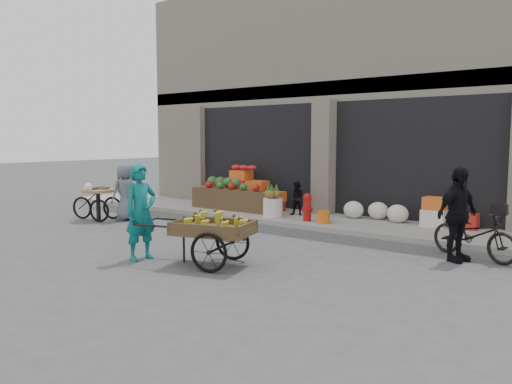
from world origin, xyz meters
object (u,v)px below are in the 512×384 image
Objects in this scene: orange_bucket at (323,217)px; bicycle at (474,234)px; fire_hydrant at (307,206)px; seated_person at (298,198)px; pineapple_bin at (273,207)px; cyclist at (457,214)px; banana_cart at (211,226)px; vendor_woman at (141,212)px; vendor_grey at (125,192)px; tricycle_cart at (98,199)px.

bicycle is at bearing -16.72° from orange_bucket.
seated_person reaches higher than fire_hydrant.
pineapple_bin is 1.11m from fire_hydrant.
fire_hydrant is at bearing -2.60° from pineapple_bin.
cyclist reaches higher than seated_person.
banana_cart reaches higher than orange_bucket.
vendor_woman is (0.58, -4.96, 0.50)m from pineapple_bin.
banana_cart is at bearing -64.38° from vendor_woman.
cyclist is (8.42, 0.67, 0.08)m from vendor_grey.
orange_bucket is 0.19× the size of cyclist.
pineapple_bin is at bearing 176.42° from orange_bucket.
bicycle is (3.78, -1.13, 0.18)m from orange_bucket.
orange_bucket is 0.13× the size of banana_cart.
vendor_grey is (-4.85, -2.21, 0.50)m from orange_bucket.
tricycle_cart is 0.85× the size of bicycle.
orange_bucket is at bearing 121.02° from vendor_grey.
bicycle is at bearing -6.71° from tricycle_cart.
seated_person is at bearing 90.47° from banana_cart.
tricycle_cart is at bearing -49.99° from vendor_grey.
orange_bucket is at bearing -5.71° from fire_hydrant.
cyclist reaches higher than bicycle.
pineapple_bin is at bearing 97.79° from bicycle.
banana_cart reaches higher than bicycle.
cyclist is (5.18, -1.63, 0.48)m from pineapple_bin.
seated_person is at bearing 22.01° from tricycle_cart.
banana_cart reaches higher than pineapple_bin.
vendor_woman reaches higher than seated_person.
tricycle_cart is at bearing 147.27° from banana_cart.
seated_person is 0.64× the size of tricycle_cart.
fire_hydrant is 0.49× the size of tricycle_cart.
fire_hydrant is 0.76× the size of seated_person.
orange_bucket is 0.34× the size of seated_person.
cyclist is (4.78, -2.23, 0.27)m from seated_person.
fire_hydrant is at bearing 89.48° from cyclist.
cyclist is at bearing 174.16° from bicycle.
bicycle is (4.98, -1.83, -0.13)m from seated_person.
pineapple_bin is 4.74m from tricycle_cart.
pineapple_bin is at bearing 96.95° from banana_cart.
vendor_grey reaches higher than tricycle_cart.
fire_hydrant is 0.41× the size of vendor_woman.
orange_bucket is 0.21× the size of vendor_grey.
vendor_woman reaches higher than orange_bucket.
vendor_woman is (-1.02, -4.86, 0.60)m from orange_bucket.
orange_bucket is at bearing 94.00° from bicycle.
tricycle_cart is at bearing -154.41° from orange_bucket.
tricycle_cart is at bearing 117.57° from cyclist.
pineapple_bin is at bearing 93.20° from cyclist.
cyclist is (4.60, 3.33, -0.02)m from vendor_woman.
vendor_woman is at bearing -98.17° from seated_person.
fire_hydrant is (1.10, -0.05, 0.13)m from pineapple_bin.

